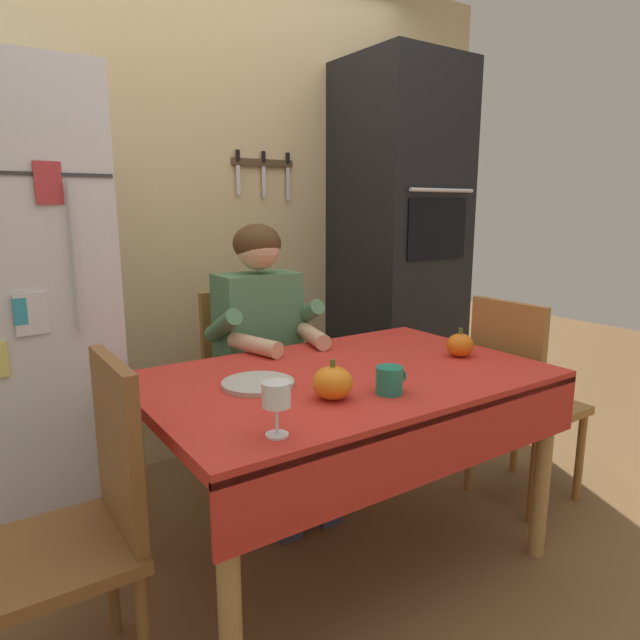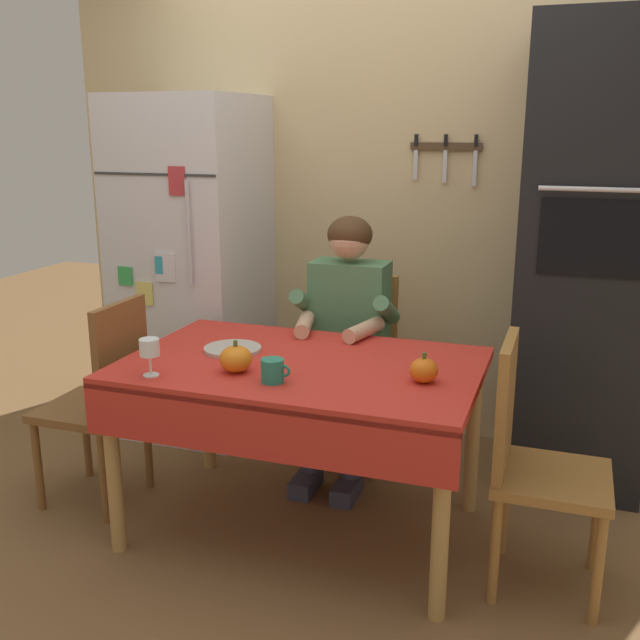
{
  "view_description": "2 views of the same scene",
  "coord_description": "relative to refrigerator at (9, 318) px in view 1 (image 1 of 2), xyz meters",
  "views": [
    {
      "loc": [
        -1.13,
        -1.41,
        1.32
      ],
      "look_at": [
        -0.0,
        0.25,
        0.91
      ],
      "focal_mm": 31.07,
      "sensor_mm": 36.0,
      "label": 1
    },
    {
      "loc": [
        0.98,
        -2.48,
        1.65
      ],
      "look_at": [
        0.03,
        0.24,
        0.88
      ],
      "focal_mm": 41.09,
      "sensor_mm": 36.0,
      "label": 2
    }
  ],
  "objects": [
    {
      "name": "refrigerator",
      "position": [
        0.0,
        0.0,
        0.0
      ],
      "size": [
        0.68,
        0.71,
        1.8
      ],
      "color": "silver",
      "rests_on": "ground"
    },
    {
      "name": "pumpkin_medium",
      "position": [
        0.76,
        -1.06,
        -0.11
      ],
      "size": [
        0.13,
        0.13,
        0.12
      ],
      "color": "orange",
      "rests_on": "dining_table"
    },
    {
      "name": "chair_left_side",
      "position": [
        0.05,
        -0.92,
        -0.39
      ],
      "size": [
        0.4,
        0.4,
        0.93
      ],
      "color": "brown",
      "rests_on": "ground"
    },
    {
      "name": "chair_right_side",
      "position": [
        1.85,
        -0.93,
        -0.39
      ],
      "size": [
        0.4,
        0.4,
        0.93
      ],
      "color": "#9E6B33",
      "rests_on": "ground"
    },
    {
      "name": "wine_glass",
      "position": [
        0.48,
        -1.21,
        -0.06
      ],
      "size": [
        0.08,
        0.08,
        0.14
      ],
      "color": "white",
      "rests_on": "dining_table"
    },
    {
      "name": "serving_tray",
      "position": [
        0.63,
        -0.82,
        -0.15
      ],
      "size": [
        0.24,
        0.24,
        0.02
      ],
      "primitive_type": "cylinder",
      "color": "#B7B2A8",
      "rests_on": "dining_table"
    },
    {
      "name": "dining_table",
      "position": [
        0.95,
        -0.88,
        -0.24
      ],
      "size": [
        1.4,
        0.9,
        0.74
      ],
      "color": "tan",
      "rests_on": "ground"
    },
    {
      "name": "ground_plane",
      "position": [
        0.95,
        -0.96,
        -0.9
      ],
      "size": [
        10.0,
        10.0,
        0.0
      ],
      "primitive_type": "plane",
      "color": "brown",
      "rests_on": "ground"
    },
    {
      "name": "coffee_mug",
      "position": [
        0.93,
        -1.12,
        -0.12
      ],
      "size": [
        0.11,
        0.09,
        0.09
      ],
      "color": "#237F66",
      "rests_on": "dining_table"
    },
    {
      "name": "wall_oven",
      "position": [
        2.0,
        0.04,
        0.15
      ],
      "size": [
        0.6,
        0.64,
        2.1
      ],
      "color": "black",
      "rests_on": "ground"
    },
    {
      "name": "pumpkin_large",
      "position": [
        1.45,
        -0.94,
        -0.11
      ],
      "size": [
        0.1,
        0.1,
        0.11
      ],
      "color": "orange",
      "rests_on": "dining_table"
    },
    {
      "name": "back_wall_assembly",
      "position": [
        1.0,
        0.39,
        0.4
      ],
      "size": [
        3.7,
        0.13,
        2.6
      ],
      "color": "#D1B784",
      "rests_on": "ground"
    },
    {
      "name": "chair_behind_person",
      "position": [
        0.95,
        -0.09,
        -0.39
      ],
      "size": [
        0.4,
        0.4,
        0.93
      ],
      "color": "#9E6B33",
      "rests_on": "ground"
    },
    {
      "name": "seated_person",
      "position": [
        0.95,
        -0.28,
        -0.16
      ],
      "size": [
        0.47,
        0.55,
        1.25
      ],
      "color": "#38384C",
      "rests_on": "ground"
    }
  ]
}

